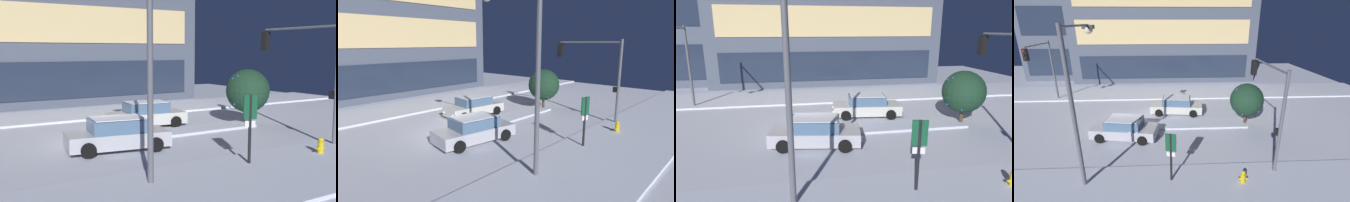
% 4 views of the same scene
% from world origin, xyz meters
% --- Properties ---
extents(ground, '(52.00, 52.00, 0.00)m').
position_xyz_m(ground, '(0.00, 0.00, 0.00)').
color(ground, silver).
extents(curb_strip_near, '(52.00, 5.20, 0.14)m').
position_xyz_m(curb_strip_near, '(0.00, -8.51, 0.07)').
color(curb_strip_near, silver).
rests_on(curb_strip_near, ground).
extents(curb_strip_far, '(52.00, 5.20, 0.14)m').
position_xyz_m(curb_strip_far, '(0.00, 8.51, 0.07)').
color(curb_strip_far, silver).
rests_on(curb_strip_far, ground).
extents(median_strip, '(9.00, 1.80, 0.14)m').
position_xyz_m(median_strip, '(4.85, -0.27, 0.07)').
color(median_strip, silver).
rests_on(median_strip, ground).
extents(office_tower_secondary, '(14.51, 10.43, 15.64)m').
position_xyz_m(office_tower_secondary, '(-8.95, 19.57, 7.82)').
color(office_tower_secondary, '#4C5466').
rests_on(office_tower_secondary, ground).
extents(car_near, '(4.82, 2.65, 1.49)m').
position_xyz_m(car_near, '(0.05, -2.15, 0.71)').
color(car_near, '#B7B7C1').
rests_on(car_near, ground).
extents(car_far, '(4.75, 2.44, 1.49)m').
position_xyz_m(car_far, '(3.88, 2.28, 0.71)').
color(car_far, silver).
rests_on(car_far, ground).
extents(traffic_light_corner_far_left, '(0.32, 4.45, 6.07)m').
position_xyz_m(traffic_light_corner_far_left, '(-8.52, 4.96, 4.24)').
color(traffic_light_corner_far_left, '#565960').
rests_on(traffic_light_corner_far_left, ground).
extents(traffic_light_corner_near_right, '(0.32, 5.02, 5.78)m').
position_xyz_m(traffic_light_corner_near_right, '(9.00, -4.74, 4.01)').
color(traffic_light_corner_near_right, '#565960').
rests_on(traffic_light_corner_near_right, ground).
extents(street_lamp_arched, '(0.56, 3.31, 7.92)m').
position_xyz_m(street_lamp_arched, '(-1.03, -6.43, 5.17)').
color(street_lamp_arched, '#565960').
rests_on(street_lamp_arched, ground).
extents(fire_hydrant, '(0.48, 0.26, 0.81)m').
position_xyz_m(fire_hydrant, '(6.97, -7.59, 0.39)').
color(fire_hydrant, gold).
rests_on(fire_hydrant, ground).
extents(parking_info_sign, '(0.55, 0.20, 2.79)m').
position_xyz_m(parking_info_sign, '(3.31, -7.20, 1.79)').
color(parking_info_sign, black).
rests_on(parking_info_sign, ground).
extents(decorated_tree_median, '(2.58, 2.58, 3.38)m').
position_xyz_m(decorated_tree_median, '(9.29, -0.41, 2.08)').
color(decorated_tree_median, '#473323').
rests_on(decorated_tree_median, ground).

